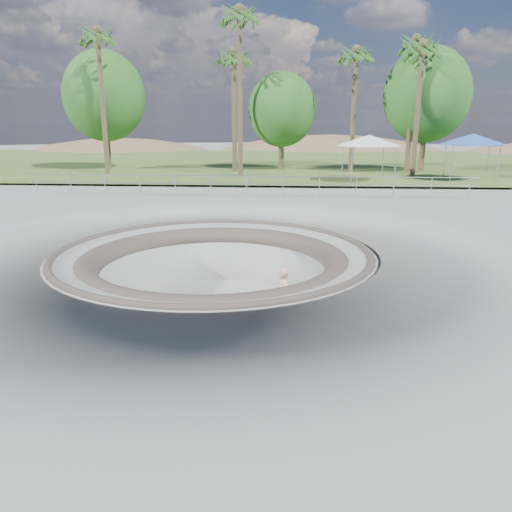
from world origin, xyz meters
TOP-DOWN VIEW (x-y plane):
  - ground at (0.00, 0.00)m, footprint 180.00×180.00m
  - skate_bowl at (0.00, 0.00)m, footprint 14.00×14.00m
  - grass_strip at (0.00, 34.00)m, footprint 180.00×36.00m
  - distant_hills at (3.78, 57.17)m, footprint 103.20×45.00m
  - safety_railing at (0.00, 12.00)m, footprint 25.00×0.06m
  - skateboard at (2.33, -1.34)m, footprint 0.75×0.39m
  - skater at (2.33, -1.34)m, footprint 0.52×0.69m
  - canopy_white at (7.44, 18.00)m, footprint 5.82×5.82m
  - canopy_blue at (14.39, 19.27)m, footprint 5.94×5.94m
  - palm_a at (-11.34, 21.55)m, footprint 2.60×2.60m
  - palm_b at (-1.96, 23.63)m, footprint 2.60×2.60m
  - palm_c at (-1.22, 20.79)m, footprint 2.60×2.60m
  - palm_d at (7.05, 24.20)m, footprint 2.60×2.60m
  - palm_e at (11.24, 21.77)m, footprint 2.60×2.60m
  - palm_f at (11.15, 23.35)m, footprint 2.60×2.60m
  - bushy_tree_left at (-12.63, 25.37)m, footprint 6.52×5.93m
  - bushy_tree_mid at (1.60, 25.76)m, footprint 5.35×4.86m
  - bushy_tree_right at (12.56, 24.81)m, footprint 6.51×5.91m

SIDE VIEW (x-z plane):
  - distant_hills at x=3.78m, z-range -21.32..7.28m
  - skateboard at x=2.33m, z-range -1.88..-1.80m
  - skate_bowl at x=0.00m, z-range -3.88..0.22m
  - skater at x=2.33m, z-range -1.82..-0.11m
  - ground at x=0.00m, z-range 0.00..0.00m
  - grass_strip at x=0.00m, z-range 0.16..0.28m
  - safety_railing at x=0.00m, z-range 0.18..1.20m
  - canopy_white at x=7.44m, z-range 1.39..4.35m
  - canopy_blue at x=14.39m, z-range 1.42..4.44m
  - bushy_tree_mid at x=1.60m, z-range 1.10..8.81m
  - bushy_tree_right at x=12.56m, z-range 1.30..10.69m
  - bushy_tree_left at x=-12.63m, z-range 1.31..10.72m
  - palm_b at x=-1.96m, z-range 3.67..13.33m
  - palm_d at x=7.05m, z-range 3.72..13.51m
  - palm_e at x=11.24m, z-range 3.73..13.52m
  - palm_f at x=11.15m, z-range 3.97..14.34m
  - palm_a at x=-11.34m, z-range 4.18..15.04m
  - palm_c at x=-1.22m, z-range 4.62..16.55m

